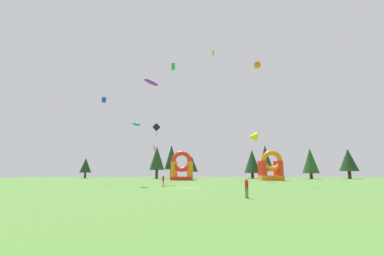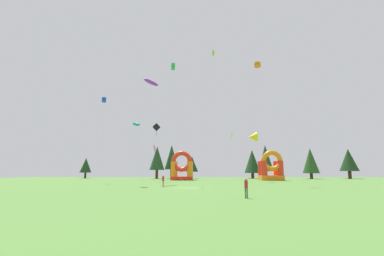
{
  "view_description": "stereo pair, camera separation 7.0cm",
  "coord_description": "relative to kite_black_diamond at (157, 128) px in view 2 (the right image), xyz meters",
  "views": [
    {
      "loc": [
        1.95,
        -36.95,
        2.24
      ],
      "look_at": [
        0.0,
        14.72,
        10.16
      ],
      "focal_mm": 26.03,
      "sensor_mm": 36.0,
      "label": 1
    },
    {
      "loc": [
        2.02,
        -36.94,
        2.24
      ],
      "look_at": [
        0.0,
        14.72,
        10.16
      ],
      "focal_mm": 26.03,
      "sensor_mm": 36.0,
      "label": 2
    }
  ],
  "objects": [
    {
      "name": "ground_plane",
      "position": [
        7.49,
        -19.3,
        -10.98
      ],
      "size": [
        120.0,
        120.0,
        0.0
      ],
      "primitive_type": "plane",
      "color": "#548438"
    },
    {
      "name": "kite_black_diamond",
      "position": [
        0.0,
        0.0,
        0.0
      ],
      "size": [
        3.05,
        1.5,
        11.64
      ],
      "color": "black",
      "rests_on": "ground_plane"
    },
    {
      "name": "kite_pink_diamond",
      "position": [
        0.08,
        -1.34,
        -4.41
      ],
      "size": [
        1.4,
        2.71,
        7.23
      ],
      "color": "#EA599E",
      "rests_on": "ground_plane"
    },
    {
      "name": "kite_white_diamond",
      "position": [
        15.42,
        -0.43,
        -1.81
      ],
      "size": [
        2.33,
        1.39,
        9.86
      ],
      "color": "white",
      "rests_on": "ground_plane"
    },
    {
      "name": "kite_blue_box",
      "position": [
        -10.18,
        -2.99,
        5.19
      ],
      "size": [
        2.98,
        6.08,
        16.69
      ],
      "color": "blue",
      "rests_on": "ground_plane"
    },
    {
      "name": "kite_teal_parafoil",
      "position": [
        -0.67,
        -14.67,
        -1.73
      ],
      "size": [
        3.08,
        4.78,
        9.83
      ],
      "color": "#0C7F7A",
      "rests_on": "ground_plane"
    },
    {
      "name": "kite_green_box",
      "position": [
        4.48,
        -10.83,
        8.83
      ],
      "size": [
        2.12,
        4.0,
        20.48
      ],
      "color": "green",
      "rests_on": "ground_plane"
    },
    {
      "name": "kite_orange_box",
      "position": [
        19.06,
        -9.88,
        9.34
      ],
      "size": [
        3.85,
        2.76,
        20.84
      ],
      "color": "orange",
      "rests_on": "ground_plane"
    },
    {
      "name": "kite_lime_diamond",
      "position": [
        12.01,
        1.34,
        16.31
      ],
      "size": [
        3.98,
        9.02,
        28.14
      ],
      "color": "#8CD826",
      "rests_on": "ground_plane"
    },
    {
      "name": "kite_yellow_delta",
      "position": [
        19.43,
        -0.67,
        -2.11
      ],
      "size": [
        2.05,
        3.28,
        9.87
      ],
      "color": "yellow",
      "rests_on": "ground_plane"
    },
    {
      "name": "kite_purple_parafoil",
      "position": [
        -0.11,
        -6.54,
        7.57
      ],
      "size": [
        4.79,
        5.23,
        19.28
      ],
      "color": "purple",
      "rests_on": "ground_plane"
    },
    {
      "name": "person_far_side",
      "position": [
        13.03,
        -32.91,
        -10.0
      ],
      "size": [
        0.4,
        0.4,
        1.65
      ],
      "rotation": [
        0.0,
        0.0,
        5.65
      ],
      "color": "#33723F",
      "rests_on": "ground_plane"
    },
    {
      "name": "person_left_edge",
      "position": [
        4.03,
        -17.59,
        -9.99
      ],
      "size": [
        0.32,
        0.32,
        1.66
      ],
      "rotation": [
        0.0,
        0.0,
        4.83
      ],
      "color": "#B21E26",
      "rests_on": "ground_plane"
    },
    {
      "name": "inflatable_orange_dome",
      "position": [
        25.37,
        9.9,
        -8.44
      ],
      "size": [
        5.1,
        4.9,
        6.89
      ],
      "color": "orange",
      "rests_on": "ground_plane"
    },
    {
      "name": "inflatable_red_slide",
      "position": [
        4.47,
        10.9,
        -8.36
      ],
      "size": [
        5.17,
        4.67,
        6.85
      ],
      "color": "red",
      "rests_on": "ground_plane"
    },
    {
      "name": "tree_row_0",
      "position": [
        -25.38,
        25.93,
        -7.21
      ],
      "size": [
        3.38,
        3.38,
        5.96
      ],
      "color": "#4C331E",
      "rests_on": "ground_plane"
    },
    {
      "name": "tree_row_1",
      "position": [
        -3.43,
        22.12,
        -5.31
      ],
      "size": [
        4.21,
        4.21,
        9.04
      ],
      "color": "#4C331E",
      "rests_on": "ground_plane"
    },
    {
      "name": "tree_row_2",
      "position": [
        0.2,
        26.52,
        -4.81
      ],
      "size": [
        4.13,
        4.13,
        9.86
      ],
      "color": "#4C331E",
      "rests_on": "ground_plane"
    },
    {
      "name": "tree_row_3",
      "position": [
        6.43,
        22.21,
        -6.98
      ],
      "size": [
        3.43,
        3.43,
        6.18
      ],
      "color": "#4C331E",
      "rests_on": "ground_plane"
    },
    {
      "name": "tree_row_4",
      "position": [
        23.87,
        25.87,
        -6.1
      ],
      "size": [
        4.67,
        4.67,
        8.27
      ],
      "color": "#4C331E",
      "rests_on": "ground_plane"
    },
    {
      "name": "tree_row_5",
      "position": [
        26.7,
        21.21,
        -5.39
      ],
      "size": [
        4.17,
        4.17,
        9.23
      ],
      "color": "#4C331E",
      "rests_on": "ground_plane"
    },
    {
      "name": "tree_row_6",
      "position": [
        39.18,
        22.08,
        -6.06
      ],
      "size": [
        4.44,
        4.44,
        8.38
      ],
      "color": "#4C331E",
      "rests_on": "ground_plane"
    },
    {
      "name": "tree_row_7",
      "position": [
        50.3,
        23.66,
        -5.84
      ],
      "size": [
        5.01,
        5.01,
        8.28
      ],
      "color": "#4C331E",
      "rests_on": "ground_plane"
    }
  ]
}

